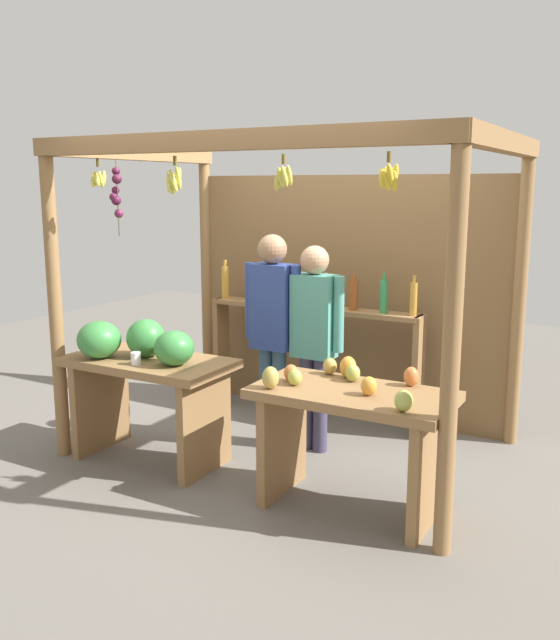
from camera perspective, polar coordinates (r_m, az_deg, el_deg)
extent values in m
plane|color=slate|center=(5.43, 1.00, -10.61)|extent=(12.00, 12.00, 0.00)
cylinder|color=olive|center=(5.27, -18.27, 1.35)|extent=(0.10, 0.10, 2.34)
cylinder|color=olive|center=(3.71, 14.11, -2.34)|extent=(0.10, 0.10, 2.34)
cylinder|color=olive|center=(6.69, -6.17, 3.82)|extent=(0.10, 0.10, 2.34)
cylinder|color=olive|center=(5.55, 19.35, 1.75)|extent=(0.10, 0.10, 2.34)
cube|color=olive|center=(4.24, -5.22, 14.69)|extent=(3.03, 0.12, 0.12)
cube|color=olive|center=(5.89, -11.93, 13.49)|extent=(0.12, 2.01, 0.12)
cube|color=olive|center=(4.55, 18.08, 13.95)|extent=(0.12, 2.01, 0.12)
cube|color=brown|center=(6.00, 5.45, 1.87)|extent=(2.93, 0.04, 2.11)
cylinder|color=brown|center=(4.93, -14.95, 12.58)|extent=(0.02, 0.02, 0.06)
ellipsoid|color=#D1CC4C|center=(4.91, -14.71, 11.24)|extent=(0.04, 0.06, 0.11)
ellipsoid|color=#D1CC4C|center=(4.95, -14.51, 11.38)|extent=(0.05, 0.04, 0.11)
ellipsoid|color=#D1CC4C|center=(4.95, -14.98, 11.36)|extent=(0.06, 0.07, 0.12)
ellipsoid|color=#D1CC4C|center=(4.93, -15.30, 11.21)|extent=(0.06, 0.07, 0.12)
ellipsoid|color=#D1CC4C|center=(4.89, -15.06, 11.30)|extent=(0.06, 0.04, 0.11)
cylinder|color=brown|center=(3.90, 9.08, 13.29)|extent=(0.02, 0.02, 0.06)
ellipsoid|color=gold|center=(3.89, 9.53, 11.36)|extent=(0.04, 0.07, 0.13)
ellipsoid|color=gold|center=(3.92, 9.58, 11.87)|extent=(0.06, 0.05, 0.13)
ellipsoid|color=gold|center=(3.94, 9.09, 11.63)|extent=(0.08, 0.05, 0.13)
ellipsoid|color=gold|center=(3.92, 8.67, 11.78)|extent=(0.05, 0.08, 0.13)
ellipsoid|color=gold|center=(3.89, 8.53, 11.64)|extent=(0.06, 0.08, 0.13)
ellipsoid|color=gold|center=(3.88, 8.87, 11.41)|extent=(0.08, 0.04, 0.13)
ellipsoid|color=gold|center=(3.87, 9.18, 11.90)|extent=(0.06, 0.05, 0.13)
cylinder|color=brown|center=(4.49, -8.75, 13.00)|extent=(0.02, 0.02, 0.06)
ellipsoid|color=#D1CC4C|center=(4.48, -8.49, 11.61)|extent=(0.04, 0.07, 0.15)
ellipsoid|color=#D1CC4C|center=(4.50, -8.50, 11.59)|extent=(0.07, 0.05, 0.15)
ellipsoid|color=#D1CC4C|center=(4.52, -8.79, 11.22)|extent=(0.06, 0.06, 0.16)
ellipsoid|color=#D1CC4C|center=(4.49, -9.22, 11.33)|extent=(0.06, 0.06, 0.16)
ellipsoid|color=#D1CC4C|center=(4.46, -8.89, 11.39)|extent=(0.08, 0.05, 0.15)
cylinder|color=brown|center=(4.17, 0.31, 13.28)|extent=(0.02, 0.02, 0.06)
ellipsoid|color=#D1CC4C|center=(4.16, 0.77, 11.96)|extent=(0.04, 0.08, 0.13)
ellipsoid|color=#D1CC4C|center=(4.19, 0.60, 11.96)|extent=(0.06, 0.05, 0.13)
ellipsoid|color=#D1CC4C|center=(4.21, 0.21, 11.81)|extent=(0.07, 0.06, 0.14)
ellipsoid|color=#D1CC4C|center=(4.19, -0.21, 11.56)|extent=(0.04, 0.06, 0.13)
ellipsoid|color=#D1CC4C|center=(4.16, 0.08, 11.83)|extent=(0.08, 0.05, 0.14)
ellipsoid|color=#D1CC4C|center=(4.14, 0.37, 11.89)|extent=(0.06, 0.05, 0.14)
cylinder|color=#4C422D|center=(5.24, -13.39, 9.86)|extent=(0.01, 0.01, 0.55)
sphere|color=#47142D|center=(5.24, -13.53, 11.99)|extent=(0.06, 0.06, 0.06)
sphere|color=#47142D|center=(5.20, -13.46, 11.37)|extent=(0.07, 0.07, 0.07)
sphere|color=#47142D|center=(5.26, -13.56, 10.48)|extent=(0.06, 0.06, 0.06)
sphere|color=#511938|center=(5.24, -13.72, 9.94)|extent=(0.06, 0.06, 0.06)
sphere|color=#47142D|center=(5.22, -13.50, 9.67)|extent=(0.07, 0.07, 0.07)
sphere|color=#601E42|center=(5.26, -13.29, 8.64)|extent=(0.07, 0.07, 0.07)
cube|color=olive|center=(5.07, -10.92, -3.50)|extent=(1.23, 0.64, 0.06)
cube|color=olive|center=(5.50, -14.73, -6.75)|extent=(0.06, 0.58, 0.72)
cube|color=olive|center=(4.89, -6.29, -8.68)|extent=(0.06, 0.58, 0.72)
ellipsoid|color=#38843D|center=(5.08, -11.13, -1.49)|extent=(0.35, 0.35, 0.28)
ellipsoid|color=#38843D|center=(5.13, -14.87, -1.60)|extent=(0.38, 0.38, 0.27)
ellipsoid|color=#38843D|center=(4.81, -8.82, -2.33)|extent=(0.33, 0.33, 0.25)
cylinder|color=white|center=(4.89, -11.94, -3.16)|extent=(0.07, 0.07, 0.09)
cube|color=olive|center=(4.25, 6.07, -6.24)|extent=(1.23, 0.64, 0.06)
cube|color=olive|center=(4.58, 0.21, -10.03)|extent=(0.06, 0.58, 0.72)
cube|color=olive|center=(4.23, 12.23, -12.16)|extent=(0.06, 0.58, 0.72)
ellipsoid|color=#A8B24C|center=(3.87, 10.28, -6.64)|extent=(0.11, 0.11, 0.13)
ellipsoid|color=#A8B24C|center=(4.30, 1.25, -4.80)|extent=(0.13, 0.13, 0.11)
ellipsoid|color=#A8B24C|center=(4.41, 6.09, -4.42)|extent=(0.13, 0.13, 0.11)
ellipsoid|color=gold|center=(4.49, 5.70, -3.93)|extent=(0.15, 0.15, 0.14)
ellipsoid|color=#CC7038|center=(4.36, 10.89, -4.65)|extent=(0.13, 0.13, 0.12)
ellipsoid|color=gold|center=(4.13, 7.43, -5.48)|extent=(0.11, 0.11, 0.12)
ellipsoid|color=#B79E47|center=(4.23, -0.80, -4.84)|extent=(0.14, 0.14, 0.14)
ellipsoid|color=#B79E47|center=(4.56, 4.19, -3.86)|extent=(0.13, 0.13, 0.11)
ellipsoid|color=#CC7038|center=(4.39, 0.93, -4.43)|extent=(0.11, 0.11, 0.11)
cube|color=olive|center=(6.43, -4.91, -2.52)|extent=(0.05, 0.20, 1.00)
cube|color=olive|center=(5.62, 11.44, -4.71)|extent=(0.05, 0.20, 1.00)
cube|color=olive|center=(5.86, 2.74, 0.97)|extent=(1.90, 0.22, 0.04)
cylinder|color=gold|center=(6.28, -4.58, 3.16)|extent=(0.07, 0.07, 0.29)
cylinder|color=gold|center=(6.26, -4.60, 4.76)|extent=(0.03, 0.03, 0.06)
cylinder|color=#D8B266|center=(6.14, -2.58, 2.96)|extent=(0.07, 0.07, 0.28)
cylinder|color=#D8B266|center=(6.12, -2.59, 4.56)|extent=(0.03, 0.03, 0.06)
cylinder|color=gold|center=(6.02, -0.51, 2.67)|extent=(0.07, 0.07, 0.26)
cylinder|color=gold|center=(5.99, -0.51, 4.16)|extent=(0.03, 0.03, 0.06)
cylinder|color=#994C1E|center=(5.89, 1.73, 2.33)|extent=(0.07, 0.07, 0.22)
cylinder|color=#994C1E|center=(5.87, 1.73, 3.71)|extent=(0.03, 0.03, 0.06)
cylinder|color=gold|center=(5.79, 3.83, 2.21)|extent=(0.06, 0.06, 0.24)
cylinder|color=gold|center=(5.77, 3.85, 3.66)|extent=(0.03, 0.03, 0.06)
cylinder|color=#994C1E|center=(5.68, 6.15, 2.03)|extent=(0.08, 0.08, 0.24)
cylinder|color=#994C1E|center=(5.66, 6.18, 3.54)|extent=(0.03, 0.03, 0.06)
cylinder|color=#338C4C|center=(5.58, 8.65, 1.95)|extent=(0.06, 0.06, 0.27)
cylinder|color=#338C4C|center=(5.56, 8.70, 3.62)|extent=(0.03, 0.03, 0.06)
cylinder|color=gold|center=(5.50, 11.10, 1.71)|extent=(0.06, 0.06, 0.27)
cylinder|color=gold|center=(5.48, 11.16, 3.39)|extent=(0.03, 0.03, 0.06)
cylinder|color=#375A72|center=(5.43, -1.17, -6.30)|extent=(0.11, 0.11, 0.78)
cylinder|color=#375A72|center=(5.37, -0.06, -6.49)|extent=(0.11, 0.11, 0.78)
cube|color=#2D428C|center=(5.23, -0.63, 1.12)|extent=(0.32, 0.19, 0.66)
cylinder|color=#2D428C|center=(5.32, -2.50, 1.65)|extent=(0.08, 0.08, 0.59)
cylinder|color=#2D428C|center=(5.12, 1.30, 1.29)|extent=(0.08, 0.08, 0.59)
sphere|color=#997051|center=(5.17, -0.65, 5.93)|extent=(0.22, 0.22, 0.22)
cylinder|color=#3F3A56|center=(5.31, 2.21, -6.89)|extent=(0.11, 0.11, 0.74)
cylinder|color=#3F3A56|center=(5.26, 3.39, -7.08)|extent=(0.11, 0.11, 0.74)
cube|color=teal|center=(5.11, 2.87, 0.32)|extent=(0.32, 0.19, 0.63)
cylinder|color=teal|center=(5.20, 0.90, 0.87)|extent=(0.08, 0.08, 0.56)
cylinder|color=teal|center=(5.02, 4.92, 0.47)|extent=(0.08, 0.08, 0.56)
sphere|color=tan|center=(5.05, 2.92, 5.02)|extent=(0.21, 0.21, 0.21)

